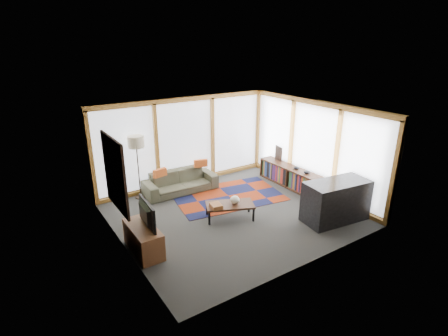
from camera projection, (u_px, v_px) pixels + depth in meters
ground at (233, 214)px, 8.75m from camera, size 5.50×5.50×0.00m
room_envelope at (237, 146)px, 8.92m from camera, size 5.52×5.02×2.62m
rug at (228, 196)px, 9.74m from camera, size 3.17×2.31×0.01m
sofa at (180, 182)px, 9.93m from camera, size 2.10×0.88×0.61m
pillow_left at (160, 173)px, 9.46m from camera, size 0.41×0.20×0.21m
pillow_right at (201, 163)px, 10.18m from camera, size 0.41×0.21×0.22m
floor_lamp at (138, 168)px, 9.37m from camera, size 0.44×0.44×1.75m
coffee_table at (230, 211)px, 8.47m from camera, size 1.27×0.99×0.38m
book_stack at (216, 206)px, 8.19m from camera, size 0.29×0.34×0.10m
vase at (235, 200)px, 8.39m from camera, size 0.25×0.25×0.20m
bookshelf at (291, 177)px, 10.28m from camera, size 0.43×2.39×0.60m
bowl_a at (307, 172)px, 9.71m from camera, size 0.21×0.21×0.09m
bowl_b at (296, 168)px, 10.05m from camera, size 0.17×0.17×0.08m
shelf_picture at (279, 153)px, 10.75m from camera, size 0.10×0.33×0.44m
tv_console at (143, 239)px, 7.10m from camera, size 0.47×1.13×0.57m
television at (143, 215)px, 6.95m from camera, size 0.18×0.91×0.52m
bar_counter at (336, 201)px, 8.30m from camera, size 1.64×0.93×0.99m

